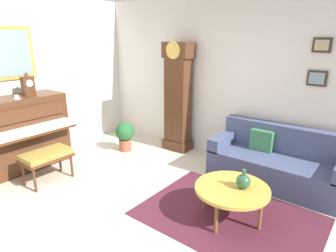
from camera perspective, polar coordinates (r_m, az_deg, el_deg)
name	(u,v)px	position (r m, az deg, el deg)	size (l,w,h in m)	color
ground_plane	(124,213)	(3.93, -8.57, -16.53)	(6.40, 6.00, 0.10)	beige
wall_left	(11,81)	(5.53, -28.46, 7.83)	(0.13, 4.90, 2.80)	silver
wall_back	(220,79)	(5.24, 10.24, 9.11)	(5.30, 0.13, 2.80)	silver
area_rug	(228,216)	(3.81, 11.73, -16.91)	(2.10, 1.50, 0.01)	#4C1E2D
piano	(21,133)	(5.31, -26.92, -1.25)	(0.87, 1.44, 1.19)	#4C2B19
piano_bench	(46,156)	(4.72, -22.71, -5.47)	(0.42, 0.70, 0.48)	#4C2B19
grandfather_clock	(178,100)	(5.46, 1.93, 5.05)	(0.52, 0.34, 2.03)	#4C2B19
couch	(277,163)	(4.66, 20.61, -6.77)	(1.90, 0.80, 0.84)	#424C70
coffee_table	(232,189)	(3.59, 12.44, -12.05)	(0.88, 0.88, 0.42)	gold
mantel_clock	(28,85)	(5.24, -25.76, 7.29)	(0.13, 0.18, 0.38)	#4C2B19
teacup	(16,97)	(5.05, -27.56, 5.00)	(0.12, 0.12, 0.06)	#ADC6D6
green_jug	(243,181)	(3.55, 14.54, -10.45)	(0.17, 0.17, 0.24)	#234C33
potted_plant	(125,134)	(5.61, -8.45, -1.63)	(0.36, 0.36, 0.56)	#935138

